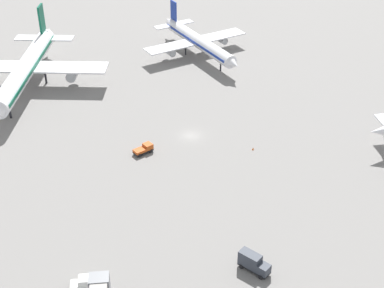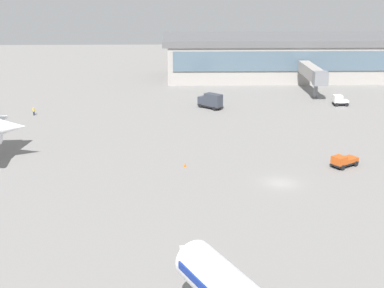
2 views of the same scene
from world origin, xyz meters
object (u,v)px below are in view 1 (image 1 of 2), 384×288
airplane_at_gate (26,68)px  airplane_taxiing (198,41)px  safety_cone_near_gate (253,149)px  pushback_tractor (144,149)px  catering_truck (253,263)px  baggage_tug (82,283)px

airplane_at_gate → airplane_taxiing: bearing=117.2°
airplane_at_gate → safety_cone_near_gate: 65.68m
airplane_taxiing → pushback_tractor: bearing=-43.7°
pushback_tractor → safety_cone_near_gate: (24.41, -0.56, -0.67)m
catering_truck → baggage_tug: (-28.38, -2.15, -0.54)m
airplane_taxiing → catering_truck: 89.92m
airplane_taxiing → safety_cone_near_gate: bearing=-17.7°
pushback_tractor → baggage_tug: bearing=-138.5°
catering_truck → pushback_tractor: 41.71m
airplane_taxiing → pushback_tractor: (-16.14, -52.43, -3.57)m
airplane_taxiing → safety_cone_near_gate: airplane_taxiing is taller
airplane_at_gate → safety_cone_near_gate: (55.58, -34.54, -5.62)m
airplane_taxiing → baggage_tug: size_ratio=11.75×
baggage_tug → safety_cone_near_gate: size_ratio=5.40×
catering_truck → pushback_tractor: size_ratio=1.15×
airplane_at_gate → airplane_taxiing: (47.31, 18.46, -1.38)m
airplane_at_gate → pushback_tractor: airplane_at_gate is taller
airplane_taxiing → safety_cone_near_gate: (8.27, -53.00, -4.24)m
safety_cone_near_gate → airplane_taxiing: bearing=98.9°
catering_truck → pushback_tractor: bearing=159.3°
airplane_taxiing → catering_truck: size_ratio=7.07×
airplane_at_gate → airplane_taxiing: size_ratio=1.40×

